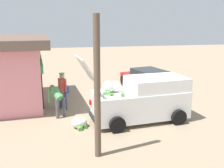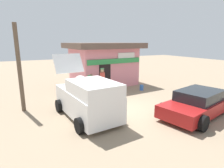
# 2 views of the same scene
# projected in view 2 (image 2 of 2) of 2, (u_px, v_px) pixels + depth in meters

# --- Properties ---
(ground_plane) EXTENTS (60.00, 60.00, 0.00)m
(ground_plane) POSITION_uv_depth(u_px,v_px,m) (123.00, 108.00, 9.81)
(ground_plane) COLOR gray
(storefront_bar) EXTENTS (5.85, 4.87, 3.38)m
(storefront_bar) POSITION_uv_depth(u_px,v_px,m) (103.00, 63.00, 15.11)
(storefront_bar) COLOR pink
(storefront_bar) RESTS_ON ground_plane
(delivery_van) EXTENTS (2.41, 4.67, 2.82)m
(delivery_van) POSITION_uv_depth(u_px,v_px,m) (88.00, 98.00, 8.46)
(delivery_van) COLOR white
(delivery_van) RESTS_ON ground_plane
(parked_sedan) EXTENTS (4.75, 2.90, 1.23)m
(parked_sedan) POSITION_uv_depth(u_px,v_px,m) (198.00, 103.00, 8.85)
(parked_sedan) COLOR maroon
(parked_sedan) RESTS_ON ground_plane
(vendor_standing) EXTENTS (0.48, 0.48, 1.76)m
(vendor_standing) POSITION_uv_depth(u_px,v_px,m) (102.00, 80.00, 12.22)
(vendor_standing) COLOR navy
(vendor_standing) RESTS_ON ground_plane
(customer_bending) EXTENTS (0.80, 0.74, 1.37)m
(customer_bending) POSITION_uv_depth(u_px,v_px,m) (88.00, 82.00, 12.06)
(customer_bending) COLOR #4C4C51
(customer_bending) RESTS_ON ground_plane
(unloaded_banana_pile) EXTENTS (0.80, 0.78, 0.42)m
(unloaded_banana_pile) POSITION_uv_depth(u_px,v_px,m) (68.00, 99.00, 10.84)
(unloaded_banana_pile) COLOR silver
(unloaded_banana_pile) RESTS_ON ground_plane
(paint_bucket) EXTENTS (0.27, 0.27, 0.40)m
(paint_bucket) POSITION_uv_depth(u_px,v_px,m) (142.00, 88.00, 13.43)
(paint_bucket) COLOR blue
(paint_bucket) RESTS_ON ground_plane
(utility_pole) EXTENTS (0.20, 0.20, 4.36)m
(utility_pole) POSITION_uv_depth(u_px,v_px,m) (19.00, 69.00, 9.03)
(utility_pole) COLOR brown
(utility_pole) RESTS_ON ground_plane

